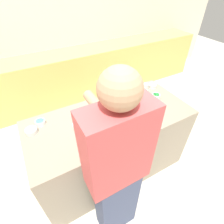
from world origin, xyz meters
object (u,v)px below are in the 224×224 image
candy_bowl_far_right (156,96)px  candy_bowl_front_corner (152,86)px  person (117,172)px  candy_bowl_near_tray_right (133,89)px  candy_bowl_behind_tray (78,125)px  decorative_tree (138,96)px  gingerbread_house (114,109)px  candy_bowl_center_rear (31,131)px  candy_bowl_far_left (110,97)px  candy_bowl_beside_tree (40,122)px  mug (146,87)px  baking_tray (114,117)px

candy_bowl_far_right → candy_bowl_front_corner: 0.24m
person → candy_bowl_far_right: bearing=34.7°
candy_bowl_near_tray_right → person: person is taller
candy_bowl_front_corner → person: size_ratio=0.06×
candy_bowl_far_right → candy_bowl_behind_tray: bearing=-179.4°
decorative_tree → candy_bowl_front_corner: (0.42, 0.24, -0.12)m
gingerbread_house → candy_bowl_behind_tray: gingerbread_house is taller
candy_bowl_behind_tray → candy_bowl_center_rear: (-0.41, 0.14, 0.00)m
candy_bowl_behind_tray → candy_bowl_near_tray_right: bearing=18.2°
decorative_tree → gingerbread_house: bearing=-173.9°
candy_bowl_front_corner → candy_bowl_far_left: 0.60m
decorative_tree → candy_bowl_far_right: bearing=6.2°
candy_bowl_center_rear → candy_bowl_beside_tree: bearing=38.7°
decorative_tree → mug: size_ratio=3.93×
baking_tray → person: size_ratio=0.24×
gingerbread_house → baking_tray: bearing=-145.8°
gingerbread_house → candy_bowl_far_right: bearing=6.1°
candy_bowl_far_right → candy_bowl_beside_tree: candy_bowl_far_right is taller
gingerbread_house → candy_bowl_near_tray_right: size_ratio=1.98×
candy_bowl_far_right → candy_bowl_behind_tray: 0.99m
gingerbread_house → person: (-0.30, -0.57, -0.09)m
person → gingerbread_house: bearing=61.9°
gingerbread_house → candy_bowl_beside_tree: bearing=158.6°
candy_bowl_far_right → mug: (0.01, 0.22, 0.01)m
candy_bowl_far_right → candy_bowl_front_corner: bearing=61.6°
baking_tray → gingerbread_house: 0.10m
baking_tray → person: (-0.30, -0.57, 0.01)m
candy_bowl_far_right → decorative_tree: bearing=-173.8°
baking_tray → mug: size_ratio=5.47×
candy_bowl_center_rear → mug: size_ratio=1.44×
baking_tray → candy_bowl_front_corner: size_ratio=3.98×
gingerbread_house → candy_bowl_far_right: (0.61, 0.07, -0.08)m
gingerbread_house → candy_bowl_beside_tree: gingerbread_house is taller
decorative_tree → candy_bowl_behind_tray: decorative_tree is taller
candy_bowl_front_corner → candy_bowl_beside_tree: bearing=-179.8°
candy_bowl_center_rear → person: size_ratio=0.06×
baking_tray → candy_bowl_far_right: size_ratio=4.47×
gingerbread_house → candy_bowl_far_right: gingerbread_house is taller
decorative_tree → mug: 0.42m
mug → baking_tray: bearing=-155.4°
decorative_tree → baking_tray: bearing=-173.8°
baking_tray → candy_bowl_near_tray_right: size_ratio=3.08×
candy_bowl_behind_tray → candy_bowl_front_corner: size_ratio=1.00×
candy_bowl_far_right → candy_bowl_near_tray_right: 0.31m
candy_bowl_far_right → candy_bowl_far_left: bearing=152.9°
baking_tray → candy_bowl_center_rear: 0.82m
candy_bowl_center_rear → candy_bowl_front_corner: (1.52, 0.08, 0.00)m
candy_bowl_behind_tray → candy_bowl_near_tray_right: (0.84, 0.28, 0.00)m
gingerbread_house → decorative_tree: size_ratio=0.89×
candy_bowl_near_tray_right → candy_bowl_beside_tree: (-1.16, -0.06, -0.00)m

